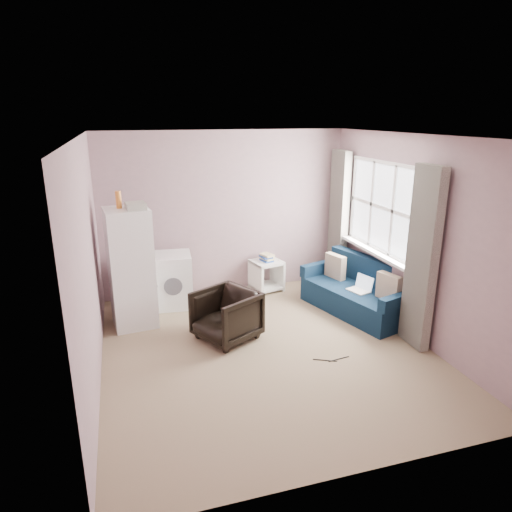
{
  "coord_description": "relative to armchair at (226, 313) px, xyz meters",
  "views": [
    {
      "loc": [
        -1.53,
        -4.68,
        2.72
      ],
      "look_at": [
        0.05,
        0.6,
        1.0
      ],
      "focal_mm": 32.0,
      "sensor_mm": 36.0,
      "label": 1
    }
  ],
  "objects": [
    {
      "name": "room",
      "position": [
        0.41,
        -0.41,
        0.9
      ],
      "size": [
        3.84,
        4.24,
        2.54
      ],
      "color": "#917A5F",
      "rests_on": "ground"
    },
    {
      "name": "armchair",
      "position": [
        0.0,
        0.0,
        0.0
      ],
      "size": [
        0.88,
        0.9,
        0.7
      ],
      "primitive_type": "imported",
      "rotation": [
        0.0,
        0.0,
        -1.07
      ],
      "color": "black",
      "rests_on": "ground"
    },
    {
      "name": "fridge",
      "position": [
        -1.09,
        0.77,
        0.46
      ],
      "size": [
        0.61,
        0.6,
        1.8
      ],
      "rotation": [
        0.0,
        0.0,
        0.12
      ],
      "color": "white",
      "rests_on": "ground"
    },
    {
      "name": "washing_machine",
      "position": [
        -0.51,
        1.26,
        0.06
      ],
      "size": [
        0.6,
        0.6,
        0.79
      ],
      "rotation": [
        0.0,
        0.0,
        -0.09
      ],
      "color": "white",
      "rests_on": "ground"
    },
    {
      "name": "side_table",
      "position": [
        1.0,
        1.46,
        -0.07
      ],
      "size": [
        0.53,
        0.53,
        0.6
      ],
      "rotation": [
        0.0,
        0.0,
        0.24
      ],
      "color": "white",
      "rests_on": "ground"
    },
    {
      "name": "sofa",
      "position": [
        2.02,
        0.29,
        -0.08
      ],
      "size": [
        1.2,
        1.82,
        0.75
      ],
      "rotation": [
        0.0,
        0.0,
        0.29
      ],
      "color": "#0D233B",
      "rests_on": "ground"
    },
    {
      "name": "window_dressing",
      "position": [
        2.18,
        0.28,
        0.76
      ],
      "size": [
        0.17,
        2.62,
        2.18
      ],
      "color": "white",
      "rests_on": "ground"
    },
    {
      "name": "floor_cables",
      "position": [
        1.04,
        -0.87,
        -0.34
      ],
      "size": [
        0.43,
        0.14,
        0.01
      ],
      "rotation": [
        0.0,
        0.0,
        -0.12
      ],
      "color": "black",
      "rests_on": "ground"
    }
  ]
}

